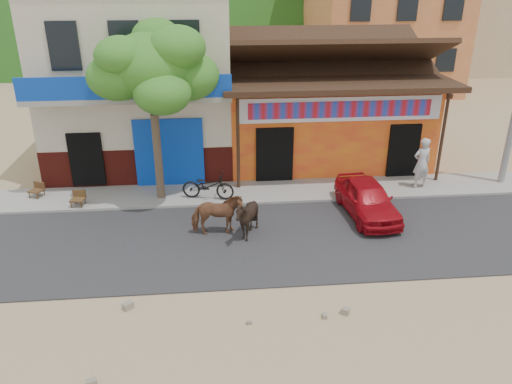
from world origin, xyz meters
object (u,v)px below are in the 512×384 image
(cow_tan, at_px, (217,215))
(cafe_chair_right, at_px, (77,193))
(cow_dark, at_px, (247,218))
(red_car, at_px, (367,198))
(pedestrian, at_px, (422,163))
(scooter, at_px, (208,186))
(tree, at_px, (154,114))
(cafe_chair_left, at_px, (35,185))

(cow_tan, height_order, cafe_chair_right, cow_tan)
(cow_dark, relative_size, red_car, 0.38)
(cow_dark, xyz_separation_m, cafe_chair_right, (-5.58, 2.60, -0.10))
(pedestrian, bearing_deg, red_car, 25.04)
(red_car, height_order, scooter, red_car)
(pedestrian, bearing_deg, cow_dark, 13.33)
(tree, height_order, red_car, tree)
(cow_tan, xyz_separation_m, cafe_chair_left, (-6.34, 3.24, -0.11))
(tree, xyz_separation_m, scooter, (1.67, -0.30, -2.52))
(tree, height_order, pedestrian, tree)
(cafe_chair_right, bearing_deg, red_car, -0.76)
(scooter, bearing_deg, red_car, -94.41)
(pedestrian, bearing_deg, cow_tan, 8.83)
(cow_dark, height_order, cafe_chair_left, cow_dark)
(cow_dark, distance_m, cafe_chair_left, 8.04)
(cafe_chair_left, bearing_deg, cow_dark, -1.89)
(red_car, xyz_separation_m, cafe_chair_right, (-9.63, 1.43, -0.03))
(tree, relative_size, cow_tan, 3.85)
(tree, distance_m, red_car, 7.56)
(scooter, bearing_deg, cow_dark, -144.65)
(cow_tan, bearing_deg, scooter, 3.26)
(cow_tan, bearing_deg, cow_dark, -110.53)
(tree, height_order, cow_dark, tree)
(scooter, bearing_deg, cafe_chair_right, 105.48)
(tree, xyz_separation_m, cow_tan, (1.94, -2.82, -2.42))
(cow_dark, xyz_separation_m, scooter, (-1.15, 2.80, -0.10))
(red_car, relative_size, cafe_chair_right, 3.60)
(scooter, relative_size, pedestrian, 0.97)
(cow_tan, distance_m, cafe_chair_right, 5.24)
(cafe_chair_left, bearing_deg, cow_tan, -2.97)
(cow_tan, relative_size, cafe_chair_right, 1.62)
(pedestrian, xyz_separation_m, cafe_chair_right, (-12.23, -0.51, -0.47))
(red_car, bearing_deg, scooter, 158.92)
(pedestrian, relative_size, cafe_chair_right, 1.97)
(pedestrian, bearing_deg, cafe_chair_left, -13.47)
(cow_tan, bearing_deg, pedestrian, -72.20)
(cow_dark, bearing_deg, red_car, 83.76)
(pedestrian, bearing_deg, scooter, -9.46)
(cow_tan, relative_size, pedestrian, 0.82)
(scooter, xyz_separation_m, cafe_chair_left, (-6.07, 0.73, -0.02))
(tree, relative_size, scooter, 3.26)
(cow_dark, height_order, pedestrian, pedestrian)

